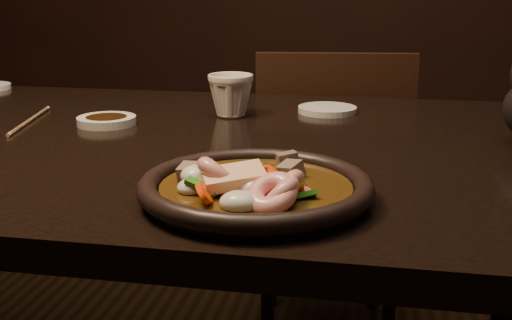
% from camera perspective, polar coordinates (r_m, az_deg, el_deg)
% --- Properties ---
extents(table, '(1.60, 0.90, 0.75)m').
position_cam_1_polar(table, '(1.14, -10.77, -1.59)').
color(table, black).
rests_on(table, floor).
extents(chair, '(0.44, 0.44, 0.84)m').
position_cam_1_polar(chair, '(1.72, 6.54, -2.93)').
color(chair, black).
rests_on(chair, floor).
extents(plate, '(0.29, 0.29, 0.03)m').
position_cam_1_polar(plate, '(0.77, -0.01, -2.55)').
color(plate, black).
rests_on(plate, table).
extents(stirfry, '(0.18, 0.19, 0.07)m').
position_cam_1_polar(stirfry, '(0.76, -0.50, -2.43)').
color(stirfry, '#3A240A').
rests_on(stirfry, plate).
extents(soy_dish, '(0.11, 0.11, 0.02)m').
position_cam_1_polar(soy_dish, '(1.21, -13.14, 3.42)').
color(soy_dish, silver).
rests_on(soy_dish, table).
extents(saucer_right, '(0.12, 0.12, 0.01)m').
position_cam_1_polar(saucer_right, '(1.30, 6.35, 4.48)').
color(saucer_right, silver).
rests_on(saucer_right, table).
extents(tea_cup, '(0.10, 0.09, 0.09)m').
position_cam_1_polar(tea_cup, '(1.25, -2.26, 5.89)').
color(tea_cup, beige).
rests_on(tea_cup, table).
extents(chopsticks, '(0.06, 0.24, 0.01)m').
position_cam_1_polar(chopsticks, '(1.28, -19.46, 3.35)').
color(chopsticks, tan).
rests_on(chopsticks, table).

